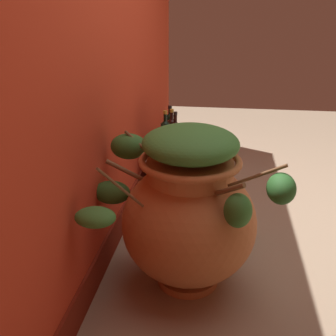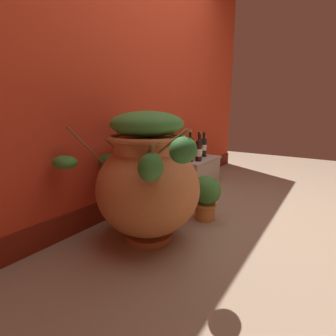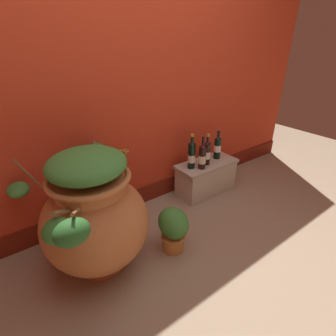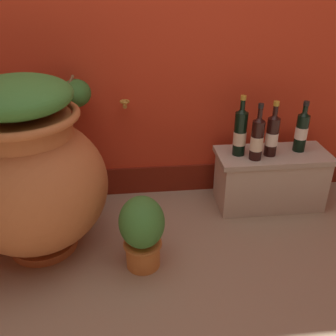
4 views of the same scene
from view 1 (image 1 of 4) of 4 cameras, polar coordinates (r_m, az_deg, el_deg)
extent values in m
plane|color=gray|center=(2.96, 15.70, -8.41)|extent=(7.00, 7.00, 0.00)
cube|color=red|center=(2.65, -9.04, 18.32)|extent=(4.40, 0.20, 2.60)
cube|color=maroon|center=(2.96, -5.68, -5.67)|extent=(4.40, 0.02, 0.18)
cylinder|color=#B28433|center=(2.58, -6.02, 2.92)|extent=(0.02, 0.10, 0.02)
torus|color=#B28433|center=(2.56, -4.96, 3.50)|extent=(0.06, 0.06, 0.01)
cylinder|color=#B26638|center=(2.40, 2.75, -14.90)|extent=(0.34, 0.34, 0.04)
ellipsoid|color=#B26638|center=(2.21, 2.92, -7.63)|extent=(0.72, 0.72, 0.66)
cylinder|color=#B26638|center=(2.08, 3.07, -0.61)|extent=(0.44, 0.44, 0.12)
torus|color=#B26638|center=(2.05, 3.11, 1.00)|extent=(0.52, 0.52, 0.04)
cylinder|color=brown|center=(1.87, -6.27, -3.05)|extent=(0.16, 0.19, 0.27)
ellipsoid|color=#387A33|center=(1.86, -10.09, -6.77)|extent=(0.14, 0.19, 0.08)
cylinder|color=brown|center=(2.23, -3.88, 3.19)|extent=(0.09, 0.19, 0.15)
ellipsoid|color=#2D6628|center=(2.30, -5.49, 3.02)|extent=(0.16, 0.20, 0.14)
cylinder|color=brown|center=(2.17, -5.70, -0.50)|extent=(0.04, 0.23, 0.13)
ellipsoid|color=#2D6628|center=(2.25, -7.83, -3.38)|extent=(0.13, 0.21, 0.13)
cylinder|color=brown|center=(1.88, 12.23, -1.10)|extent=(0.11, 0.25, 0.17)
ellipsoid|color=#235623|center=(1.85, 15.50, -2.76)|extent=(0.17, 0.13, 0.14)
cylinder|color=brown|center=(1.85, 8.62, -2.97)|extent=(0.13, 0.14, 0.12)
ellipsoid|color=#2D6628|center=(1.85, 9.71, -5.84)|extent=(0.15, 0.13, 0.16)
ellipsoid|color=#387A33|center=(2.02, 3.16, 3.44)|extent=(0.48, 0.48, 0.17)
cube|color=beige|center=(3.49, 0.27, 0.44)|extent=(0.62, 0.28, 0.35)
cube|color=#AEA592|center=(3.44, 0.28, 2.89)|extent=(0.66, 0.30, 0.03)
cylinder|color=black|center=(3.37, 0.51, 4.74)|extent=(0.07, 0.07, 0.22)
cone|color=black|center=(3.33, 0.52, 6.77)|extent=(0.07, 0.07, 0.04)
cylinder|color=black|center=(3.32, 0.52, 7.38)|extent=(0.03, 0.03, 0.10)
cylinder|color=#B7932D|center=(3.31, 0.53, 7.99)|extent=(0.03, 0.03, 0.02)
cylinder|color=white|center=(3.37, 0.51, 4.57)|extent=(0.07, 0.07, 0.07)
cylinder|color=black|center=(3.20, -0.37, 4.07)|extent=(0.07, 0.07, 0.25)
cone|color=black|center=(3.15, -0.38, 6.47)|extent=(0.07, 0.07, 0.04)
cylinder|color=black|center=(3.15, -0.38, 7.11)|extent=(0.03, 0.03, 0.10)
cylinder|color=#B7932D|center=(3.14, -0.38, 7.76)|extent=(0.03, 0.03, 0.02)
cylinder|color=beige|center=(3.20, -0.37, 3.66)|extent=(0.07, 0.07, 0.08)
cylinder|color=black|center=(3.55, 0.28, 5.64)|extent=(0.07, 0.07, 0.22)
cone|color=black|center=(3.52, 0.28, 7.53)|extent=(0.07, 0.07, 0.04)
cylinder|color=black|center=(3.51, 0.28, 8.00)|extent=(0.03, 0.03, 0.08)
cylinder|color=black|center=(3.50, 0.28, 8.47)|extent=(0.03, 0.03, 0.02)
cylinder|color=white|center=(3.55, 0.28, 5.70)|extent=(0.07, 0.07, 0.07)
cylinder|color=black|center=(3.26, 1.03, 4.21)|extent=(0.07, 0.07, 0.23)
cone|color=black|center=(3.23, 1.04, 6.33)|extent=(0.07, 0.07, 0.04)
cylinder|color=black|center=(3.22, 1.05, 6.97)|extent=(0.03, 0.03, 0.10)
cylinder|color=black|center=(3.21, 1.05, 7.62)|extent=(0.03, 0.03, 0.02)
cylinder|color=beige|center=(3.27, 1.02, 3.94)|extent=(0.07, 0.07, 0.08)
cylinder|color=#CC7F3D|center=(2.79, 7.84, -8.02)|extent=(0.17, 0.17, 0.14)
torus|color=#BB7538|center=(2.76, 7.90, -6.96)|extent=(0.19, 0.19, 0.02)
ellipsoid|color=#387A33|center=(2.70, 8.04, -4.60)|extent=(0.22, 0.26, 0.24)
camera|label=2|loc=(1.22, 55.21, -15.94)|focal=26.48mm
camera|label=3|loc=(1.95, 50.10, 15.58)|focal=27.24mm
camera|label=4|loc=(2.82, 41.06, 13.58)|focal=40.31mm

